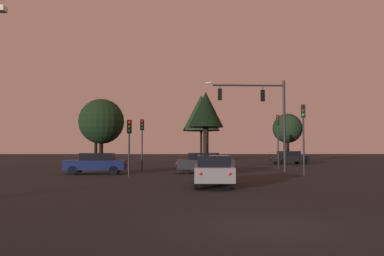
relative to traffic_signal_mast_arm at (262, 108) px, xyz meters
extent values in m
plane|color=black|center=(-3.91, 3.87, -5.06)|extent=(168.00, 168.00, 0.00)
cylinder|color=#232326|center=(1.74, 0.05, -1.43)|extent=(0.20, 0.20, 7.24)
cylinder|color=#232326|center=(-1.10, -0.04, 1.78)|extent=(5.68, 0.32, 0.14)
ellipsoid|color=#F4EACC|center=(-4.23, -0.15, 1.93)|extent=(0.56, 0.28, 0.16)
cylinder|color=#232326|center=(0.04, -0.01, 1.60)|extent=(0.05, 0.05, 0.36)
cube|color=black|center=(0.04, -0.01, 0.97)|extent=(0.31, 0.25, 0.90)
sphere|color=red|center=(0.03, 0.13, 1.25)|extent=(0.18, 0.18, 0.18)
sphere|color=#56380C|center=(0.03, 0.13, 0.97)|extent=(0.18, 0.18, 0.18)
sphere|color=#0C4219|center=(0.03, 0.13, 0.69)|extent=(0.18, 0.18, 0.18)
cylinder|color=#232326|center=(-3.36, -0.12, 1.64)|extent=(0.05, 0.05, 0.28)
cube|color=black|center=(-3.36, -0.12, 1.05)|extent=(0.31, 0.25, 0.90)
sphere|color=red|center=(-3.37, 0.02, 1.33)|extent=(0.18, 0.18, 0.18)
sphere|color=#56380C|center=(-3.37, 0.02, 1.05)|extent=(0.18, 0.18, 0.18)
sphere|color=#0C4219|center=(-3.37, 0.02, 0.77)|extent=(0.18, 0.18, 0.18)
cylinder|color=#232326|center=(-9.73, 1.97, -3.37)|extent=(0.12, 0.12, 3.38)
cube|color=black|center=(-9.73, 1.97, -1.23)|extent=(0.35, 0.31, 0.90)
sphere|color=red|center=(-9.69, 1.84, -0.95)|extent=(0.18, 0.18, 0.18)
sphere|color=#56380C|center=(-9.69, 1.84, -1.23)|extent=(0.18, 0.18, 0.18)
sphere|color=#0C4219|center=(-9.69, 1.84, -1.51)|extent=(0.18, 0.18, 0.18)
cylinder|color=#232326|center=(2.32, 4.63, -3.07)|extent=(0.12, 0.12, 3.97)
cube|color=black|center=(2.32, 4.63, -0.64)|extent=(0.35, 0.31, 0.90)
sphere|color=red|center=(2.28, 4.49, -0.36)|extent=(0.18, 0.18, 0.18)
sphere|color=#56380C|center=(2.28, 4.49, -0.64)|extent=(0.18, 0.18, 0.18)
sphere|color=#0C4219|center=(2.28, 4.49, -0.92)|extent=(0.18, 0.18, 0.18)
cylinder|color=#232326|center=(-9.81, -4.50, -3.63)|extent=(0.12, 0.12, 2.86)
cube|color=black|center=(-9.81, -4.50, -1.75)|extent=(0.35, 0.31, 0.90)
sphere|color=red|center=(-9.77, -4.64, -1.47)|extent=(0.18, 0.18, 0.18)
sphere|color=#56380C|center=(-9.77, -4.64, -1.75)|extent=(0.18, 0.18, 0.18)
sphere|color=#0C4219|center=(-9.77, -4.64, -2.03)|extent=(0.18, 0.18, 0.18)
cylinder|color=#232326|center=(2.04, -3.90, -3.07)|extent=(0.12, 0.12, 3.98)
cube|color=black|center=(2.04, -3.90, -0.63)|extent=(0.36, 0.32, 0.90)
sphere|color=#4C0A0A|center=(1.99, -4.03, -0.35)|extent=(0.18, 0.18, 0.18)
sphere|color=#56380C|center=(1.99, -4.03, -0.63)|extent=(0.18, 0.18, 0.18)
sphere|color=#1EE04C|center=(1.99, -4.03, -0.91)|extent=(0.18, 0.18, 0.18)
cube|color=gray|center=(-4.63, -10.84, -4.40)|extent=(1.96, 4.65, 0.68)
cube|color=black|center=(-4.64, -10.99, -3.80)|extent=(1.64, 2.53, 0.52)
cylinder|color=black|center=(-5.39, -9.30, -4.74)|extent=(0.22, 0.65, 0.64)
cylinder|color=black|center=(-3.78, -9.35, -4.74)|extent=(0.22, 0.65, 0.64)
cylinder|color=black|center=(-5.49, -12.33, -4.74)|extent=(0.22, 0.65, 0.64)
cylinder|color=black|center=(-3.87, -12.38, -4.74)|extent=(0.22, 0.65, 0.64)
sphere|color=red|center=(-5.34, -13.13, -4.30)|extent=(0.14, 0.14, 0.14)
sphere|color=red|center=(-4.07, -13.16, -4.30)|extent=(0.14, 0.14, 0.14)
cube|color=#232328|center=(-4.59, -1.32, -4.40)|extent=(4.23, 1.72, 0.68)
cube|color=black|center=(-4.74, -1.32, -3.80)|extent=(2.29, 1.47, 0.52)
cylinder|color=black|center=(-3.19, -0.58, -4.74)|extent=(0.64, 0.20, 0.64)
cylinder|color=black|center=(-3.20, -2.08, -4.74)|extent=(0.64, 0.20, 0.64)
cylinder|color=black|center=(-5.98, -0.57, -4.74)|extent=(0.64, 0.20, 0.64)
cylinder|color=black|center=(-5.99, -2.07, -4.74)|extent=(0.64, 0.20, 0.64)
sphere|color=red|center=(-6.71, -0.72, -4.30)|extent=(0.14, 0.14, 0.14)
sphere|color=red|center=(-6.71, -1.91, -4.30)|extent=(0.14, 0.14, 0.14)
cube|color=#0F1947|center=(-12.57, -2.19, -4.40)|extent=(4.39, 2.07, 0.68)
cube|color=black|center=(-12.43, -2.18, -3.80)|extent=(2.40, 1.71, 0.52)
cylinder|color=black|center=(-13.95, -3.09, -4.74)|extent=(0.65, 0.23, 0.64)
cylinder|color=black|center=(-14.03, -1.45, -4.74)|extent=(0.65, 0.23, 0.64)
cylinder|color=black|center=(-11.12, -2.94, -4.74)|extent=(0.65, 0.23, 0.64)
cylinder|color=black|center=(-11.20, -1.30, -4.74)|extent=(0.65, 0.23, 0.64)
sphere|color=red|center=(-10.39, -2.72, -4.30)|extent=(0.14, 0.14, 0.14)
sphere|color=red|center=(-10.46, -1.43, -4.30)|extent=(0.14, 0.14, 0.14)
cube|color=black|center=(5.91, 14.02, -4.40)|extent=(4.47, 2.78, 0.68)
cube|color=black|center=(5.77, 13.98, -3.80)|extent=(2.56, 2.06, 0.52)
cylinder|color=black|center=(7.04, 15.14, -4.74)|extent=(0.67, 0.35, 0.64)
cylinder|color=black|center=(7.44, 13.59, -4.74)|extent=(0.67, 0.35, 0.64)
cylinder|color=black|center=(4.38, 14.45, -4.74)|extent=(0.67, 0.35, 0.64)
cylinder|color=black|center=(4.78, 12.90, -4.74)|extent=(0.67, 0.35, 0.64)
sphere|color=red|center=(3.73, 14.11, -4.30)|extent=(0.14, 0.14, 0.14)
sphere|color=red|center=(4.05, 12.89, -4.30)|extent=(0.14, 0.14, 0.14)
cylinder|color=black|center=(7.72, 21.76, -3.48)|extent=(0.40, 0.40, 3.16)
sphere|color=black|center=(7.72, 21.76, -0.48)|extent=(4.02, 4.02, 4.02)
cylinder|color=black|center=(-4.30, 3.67, -3.20)|extent=(0.48, 0.48, 3.72)
cone|color=black|center=(-4.30, 3.67, 0.24)|extent=(3.10, 3.10, 3.15)
cylinder|color=black|center=(-15.41, 11.99, -3.52)|extent=(0.43, 0.43, 3.07)
sphere|color=black|center=(-15.41, 11.99, -0.25)|extent=(4.96, 4.96, 4.96)
cylinder|color=black|center=(-4.05, 22.43, -2.94)|extent=(0.31, 0.31, 4.24)
cone|color=black|center=(-4.05, 22.43, 1.67)|extent=(5.12, 5.12, 4.97)
cylinder|color=black|center=(-18.03, 20.44, -3.01)|extent=(0.40, 0.40, 4.09)
sphere|color=black|center=(-18.03, 20.44, 0.56)|extent=(4.35, 4.35, 4.35)
camera|label=1|loc=(-5.90, -29.83, -3.16)|focal=35.55mm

